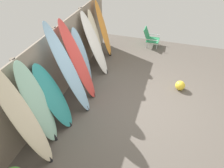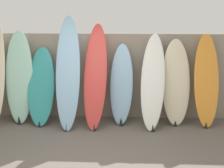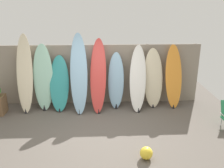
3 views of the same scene
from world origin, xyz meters
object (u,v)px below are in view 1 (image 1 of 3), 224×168
at_px(beach_ball, 180,85).
at_px(surfboard_cream_0, 24,119).
at_px(surfboard_teal_2, 54,98).
at_px(surfboard_orange_8, 104,30).
at_px(surfboard_red_4, 78,62).
at_px(surfboard_skyblue_5, 82,58).
at_px(surfboard_cream_7, 96,39).
at_px(beach_chair, 150,37).
at_px(surfboard_skyblue_3, 69,71).
at_px(surfboard_white_6, 95,45).
at_px(surfboard_seafoam_1, 38,105).

bearing_deg(beach_ball, surfboard_cream_0, 140.04).
height_order(surfboard_cream_0, surfboard_teal_2, surfboard_cream_0).
bearing_deg(surfboard_orange_8, surfboard_red_4, -176.98).
distance_m(surfboard_teal_2, surfboard_red_4, 1.15).
bearing_deg(surfboard_skyblue_5, surfboard_teal_2, -177.72).
relative_size(surfboard_cream_7, beach_ball, 6.59).
relative_size(surfboard_cream_7, beach_chair, 2.66).
relative_size(surfboard_red_4, beach_ball, 7.72).
bearing_deg(surfboard_orange_8, surfboard_skyblue_5, 179.32).
bearing_deg(surfboard_teal_2, beach_chair, -16.61).
bearing_deg(surfboard_skyblue_5, surfboard_orange_8, -0.68).
xyz_separation_m(surfboard_teal_2, beach_chair, (4.45, -1.33, -0.44)).
relative_size(surfboard_cream_0, surfboard_skyblue_3, 0.99).
bearing_deg(beach_ball, surfboard_cream_7, 76.45).
height_order(surfboard_skyblue_5, surfboard_white_6, surfboard_white_6).
height_order(surfboard_teal_2, surfboard_skyblue_5, surfboard_skyblue_5).
relative_size(surfboard_seafoam_1, surfboard_cream_7, 1.09).
bearing_deg(surfboard_skyblue_3, surfboard_skyblue_5, 8.90).
height_order(surfboard_skyblue_5, surfboard_orange_8, surfboard_orange_8).
height_order(surfboard_teal_2, beach_chair, surfboard_teal_2).
relative_size(surfboard_seafoam_1, beach_ball, 7.20).
xyz_separation_m(surfboard_seafoam_1, surfboard_white_6, (2.70, -0.11, -0.03)).
bearing_deg(surfboard_teal_2, surfboard_orange_8, 0.77).
height_order(surfboard_cream_7, beach_ball, surfboard_cream_7).
height_order(surfboard_red_4, beach_ball, surfboard_red_4).
xyz_separation_m(surfboard_skyblue_3, surfboard_skyblue_5, (1.05, 0.16, -0.28)).
height_order(surfboard_cream_0, surfboard_red_4, surfboard_cream_0).
bearing_deg(beach_chair, surfboard_skyblue_5, 146.42).
bearing_deg(beach_ball, beach_chair, 27.38).
bearing_deg(surfboard_teal_2, surfboard_seafoam_1, 173.64).
distance_m(surfboard_seafoam_1, beach_chair, 5.12).
xyz_separation_m(surfboard_cream_0, beach_chair, (5.39, -1.31, -0.75)).
bearing_deg(surfboard_teal_2, surfboard_skyblue_3, -9.80).
relative_size(surfboard_skyblue_5, surfboard_cream_7, 0.94).
relative_size(surfboard_seafoam_1, surfboard_orange_8, 1.03).
distance_m(surfboard_cream_0, surfboard_skyblue_3, 1.52).
xyz_separation_m(surfboard_orange_8, beach_ball, (-1.22, -2.59, -0.77)).
xyz_separation_m(surfboard_skyblue_3, surfboard_red_4, (0.54, 0.03, -0.08)).
relative_size(surfboard_skyblue_3, surfboard_white_6, 1.19).
bearing_deg(surfboard_cream_7, beach_chair, -39.29).
relative_size(surfboard_red_4, beach_chair, 3.11).
bearing_deg(surfboard_seafoam_1, surfboard_red_4, -4.42).
height_order(surfboard_red_4, surfboard_orange_8, surfboard_red_4).
height_order(surfboard_cream_0, surfboard_skyblue_5, surfboard_cream_0).
relative_size(surfboard_cream_0, beach_chair, 3.34).
xyz_separation_m(surfboard_seafoam_1, surfboard_skyblue_5, (2.08, 0.01, -0.13)).
bearing_deg(surfboard_seafoam_1, surfboard_skyblue_5, 0.40).
bearing_deg(surfboard_white_6, surfboard_cream_0, 179.11).
bearing_deg(beach_chair, surfboard_seafoam_1, 156.99).
bearing_deg(surfboard_cream_7, surfboard_red_4, -174.44).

